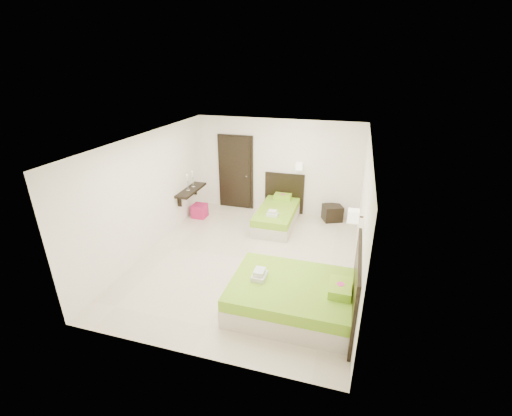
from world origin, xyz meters
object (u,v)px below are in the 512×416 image
(bed_double, at_px, (296,296))
(ottoman, at_px, (200,211))
(bed_single, at_px, (278,214))
(nightstand, at_px, (332,213))

(bed_double, xyz_separation_m, ottoman, (-3.22, 3.08, -0.12))
(bed_single, height_order, ottoman, bed_single)
(nightstand, relative_size, ottoman, 1.30)
(bed_single, xyz_separation_m, nightstand, (1.37, 0.63, -0.06))
(bed_double, height_order, nightstand, bed_double)
(bed_double, relative_size, ottoman, 5.69)
(bed_single, distance_m, nightstand, 1.51)
(ottoman, bearing_deg, bed_single, 4.80)
(nightstand, bearing_deg, bed_double, -118.11)
(bed_single, distance_m, ottoman, 2.16)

